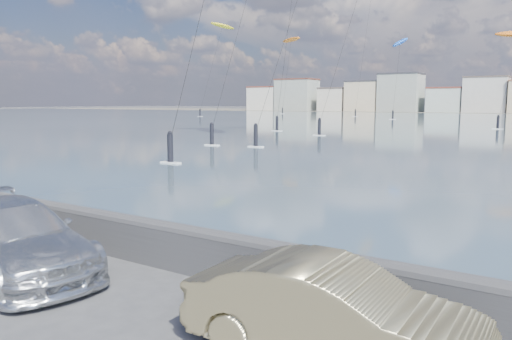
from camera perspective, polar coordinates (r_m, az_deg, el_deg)
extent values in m
plane|color=#333335|center=(9.62, -19.01, -15.43)|extent=(700.00, 700.00, 0.00)
cube|color=#28282B|center=(11.20, -8.05, -9.28)|extent=(400.00, 0.35, 0.90)
cylinder|color=#28282B|center=(11.08, -8.09, -7.06)|extent=(400.00, 0.36, 0.36)
cube|color=beige|center=(225.37, 1.18, 8.10)|extent=(14.00, 11.00, 10.00)
cube|color=brown|center=(225.47, 1.18, 9.45)|extent=(14.28, 11.22, 0.60)
cube|color=gray|center=(217.60, 4.69, 8.48)|extent=(16.00, 12.00, 13.00)
cube|color=#562D23|center=(217.79, 4.71, 10.27)|extent=(16.32, 12.24, 0.60)
cube|color=beige|center=(209.81, 8.93, 7.90)|extent=(11.00, 10.00, 9.00)
cube|color=#4C423D|center=(209.89, 8.96, 9.21)|extent=(11.22, 10.20, 0.60)
cube|color=beige|center=(204.83, 12.29, 8.17)|extent=(13.00, 11.00, 11.50)
cube|color=#2D2D33|center=(204.98, 12.34, 9.86)|extent=(13.26, 11.22, 0.60)
cube|color=gray|center=(200.13, 16.22, 8.41)|extent=(15.00, 12.00, 14.00)
cube|color=#2D2D33|center=(200.39, 16.30, 10.50)|extent=(15.30, 12.24, 0.60)
cube|color=#B7C6BC|center=(195.91, 20.84, 7.43)|extent=(12.00, 10.00, 8.50)
cube|color=brown|center=(195.98, 20.91, 8.76)|extent=(12.24, 10.20, 0.60)
cube|color=beige|center=(193.48, 24.81, 7.74)|extent=(14.00, 11.00, 12.00)
cube|color=#4C423D|center=(193.65, 24.92, 9.60)|extent=(14.28, 11.22, 0.60)
imported|color=silver|center=(12.19, -26.05, -6.97)|extent=(5.74, 3.24, 1.57)
imported|color=tan|center=(7.51, 8.69, -15.86)|extent=(4.44, 1.68, 1.45)
cube|color=white|center=(41.49, -0.03, 2.70)|extent=(1.40, 0.42, 0.08)
cylinder|color=black|center=(41.42, -0.03, 3.94)|extent=(0.36, 0.36, 1.70)
sphere|color=black|center=(41.37, -0.03, 5.18)|extent=(0.28, 0.28, 0.28)
cylinder|color=black|center=(49.26, 3.97, 16.58)|extent=(2.42, 15.76, 19.98)
cube|color=white|center=(30.93, -9.74, 0.85)|extent=(1.40, 0.42, 0.08)
cylinder|color=black|center=(30.84, -9.78, 2.51)|extent=(0.36, 0.36, 1.70)
sphere|color=black|center=(30.77, -9.82, 4.18)|extent=(0.28, 0.28, 0.28)
ellipsoid|color=blue|center=(120.15, 16.17, 13.84)|extent=(3.09, 9.53, 4.20)
cube|color=white|center=(111.55, 15.34, 5.62)|extent=(1.40, 0.42, 0.08)
cylinder|color=black|center=(111.52, 15.36, 6.08)|extent=(0.36, 0.36, 1.70)
sphere|color=black|center=(111.50, 15.38, 6.54)|extent=(0.28, 0.28, 0.28)
cylinder|color=black|center=(115.57, 15.78, 10.19)|extent=(1.43, 7.89, 15.75)
ellipsoid|color=orange|center=(170.08, 4.03, 14.62)|extent=(8.94, 5.67, 2.14)
cube|color=white|center=(158.88, 3.05, 6.44)|extent=(1.40, 0.42, 0.08)
cylinder|color=black|center=(158.86, 3.05, 6.77)|extent=(0.36, 0.36, 1.70)
sphere|color=black|center=(158.85, 3.05, 7.09)|extent=(0.28, 0.28, 0.28)
cylinder|color=black|center=(164.09, 3.55, 10.89)|extent=(2.74, 10.03, 22.76)
cube|color=white|center=(64.52, 2.41, 4.51)|extent=(1.40, 0.42, 0.08)
cylinder|color=black|center=(64.47, 2.41, 5.31)|extent=(0.36, 0.36, 1.70)
sphere|color=black|center=(64.44, 2.42, 6.11)|extent=(0.28, 0.28, 0.28)
cube|color=white|center=(56.05, 7.24, 3.96)|extent=(1.40, 0.42, 0.08)
cylinder|color=black|center=(56.00, 7.25, 4.88)|extent=(0.36, 0.36, 1.70)
sphere|color=black|center=(55.96, 7.27, 5.80)|extent=(0.28, 0.28, 0.28)
cylinder|color=black|center=(60.15, 10.30, 14.92)|extent=(2.08, 9.17, 20.07)
cube|color=white|center=(76.55, 25.88, 4.25)|extent=(1.40, 0.42, 0.08)
cylinder|color=black|center=(76.51, 25.92, 4.92)|extent=(0.36, 0.36, 1.70)
sphere|color=black|center=(76.48, 25.96, 5.60)|extent=(0.28, 0.28, 0.28)
cylinder|color=black|center=(83.21, 27.09, 9.73)|extent=(0.86, 13.52, 12.96)
cube|color=white|center=(131.99, 11.27, 6.04)|extent=(1.40, 0.42, 0.08)
cylinder|color=black|center=(131.97, 11.28, 6.43)|extent=(0.36, 0.36, 1.70)
sphere|color=black|center=(131.95, 11.30, 6.82)|extent=(0.28, 0.28, 0.28)
cylinder|color=black|center=(135.76, 12.33, 13.96)|extent=(1.42, 6.99, 34.93)
cube|color=white|center=(43.18, -5.06, 2.87)|extent=(1.40, 0.42, 0.08)
cylinder|color=black|center=(43.11, -5.07, 4.06)|extent=(0.36, 0.36, 1.70)
sphere|color=black|center=(43.06, -5.09, 5.26)|extent=(0.28, 0.28, 0.28)
cylinder|color=black|center=(47.75, -2.49, 14.04)|extent=(2.02, 9.64, 15.30)
ellipsoid|color=yellow|center=(139.29, -3.85, 16.11)|extent=(3.87, 8.66, 1.64)
cube|color=white|center=(129.85, -6.41, 6.11)|extent=(1.40, 0.42, 0.08)
cylinder|color=black|center=(129.83, -6.41, 6.51)|extent=(0.36, 0.36, 1.70)
sphere|color=black|center=(129.81, -6.42, 6.90)|extent=(0.28, 0.28, 0.28)
cylinder|color=black|center=(134.07, -5.11, 11.56)|extent=(0.14, 10.13, 22.66)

